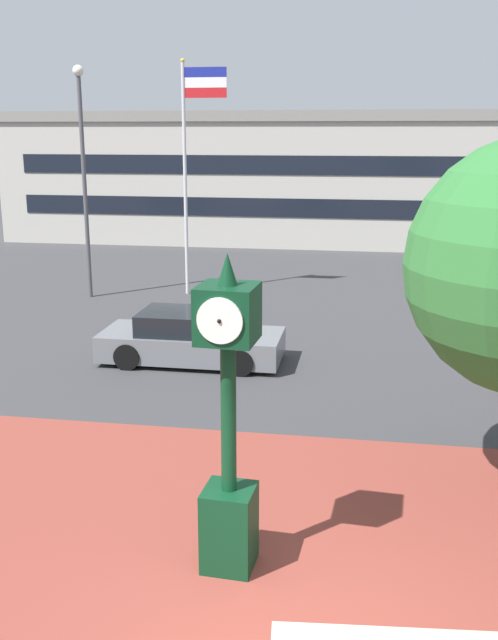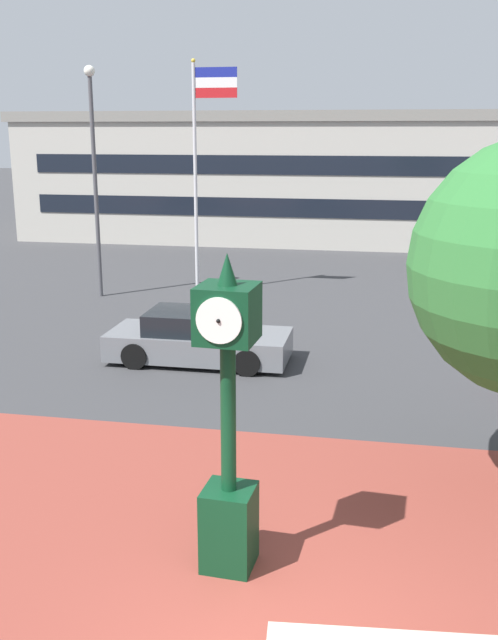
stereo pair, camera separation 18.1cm
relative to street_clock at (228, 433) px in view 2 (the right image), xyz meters
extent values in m
cube|color=brown|center=(1.01, -0.79, -1.88)|extent=(44.00, 10.24, 0.01)
cube|color=#0C381E|center=(0.00, 0.00, -1.33)|extent=(0.69, 0.69, 1.11)
cylinder|color=#0C381E|center=(0.00, 0.00, 0.22)|extent=(0.20, 0.20, 1.98)
cube|color=#0C381E|center=(0.00, 0.00, 1.55)|extent=(0.74, 0.74, 0.70)
cylinder|color=white|center=(0.02, 0.36, 1.55)|extent=(0.56, 0.07, 0.55)
sphere|color=black|center=(0.03, 0.38, 1.55)|extent=(0.05, 0.05, 0.05)
cylinder|color=white|center=(-0.02, -0.36, 1.55)|extent=(0.56, 0.07, 0.55)
sphere|color=black|center=(-0.03, -0.38, 1.55)|extent=(0.05, 0.05, 0.05)
cone|color=#0C381E|center=(0.00, 0.00, 2.10)|extent=(0.24, 0.24, 0.39)
cube|color=slate|center=(-2.59, 8.45, -1.44)|extent=(4.46, 1.86, 0.64)
cube|color=black|center=(-2.81, 8.45, -0.88)|extent=(2.05, 1.59, 0.56)
cylinder|color=black|center=(-1.21, 9.32, -1.56)|extent=(0.64, 0.22, 0.64)
cylinder|color=black|center=(-1.21, 7.59, -1.56)|extent=(0.64, 0.22, 0.64)
cylinder|color=black|center=(-3.97, 9.32, -1.56)|extent=(0.64, 0.22, 0.64)
cylinder|color=black|center=(-3.97, 7.59, -1.56)|extent=(0.64, 0.22, 0.64)
cylinder|color=silver|center=(-4.63, 16.07, 1.99)|extent=(0.12, 0.12, 7.74)
sphere|color=gold|center=(-4.63, 16.07, 5.92)|extent=(0.14, 0.14, 0.14)
cube|color=navy|center=(-3.87, 16.07, 5.55)|extent=(1.41, 0.02, 0.32)
cube|color=white|center=(-3.87, 16.07, 5.23)|extent=(1.41, 0.02, 0.32)
cube|color=red|center=(-3.87, 16.07, 4.91)|extent=(1.41, 0.02, 0.32)
cube|color=#B2ADA3|center=(-2.70, 32.96, 1.12)|extent=(28.68, 13.04, 6.01)
cube|color=gray|center=(-2.70, 32.96, 4.38)|extent=(29.25, 13.30, 0.50)
cube|color=black|center=(-2.70, 26.42, 0.12)|extent=(25.81, 0.04, 0.90)
cube|color=black|center=(-2.70, 26.42, 2.13)|extent=(25.81, 0.04, 0.90)
cylinder|color=#4C4C51|center=(-7.82, 15.00, 1.77)|extent=(0.14, 0.14, 7.30)
sphere|color=white|center=(-7.82, 15.00, 5.56)|extent=(0.36, 0.36, 0.36)
camera|label=1|loc=(1.65, -8.30, 3.68)|focal=40.71mm
camera|label=2|loc=(1.83, -8.27, 3.68)|focal=40.71mm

